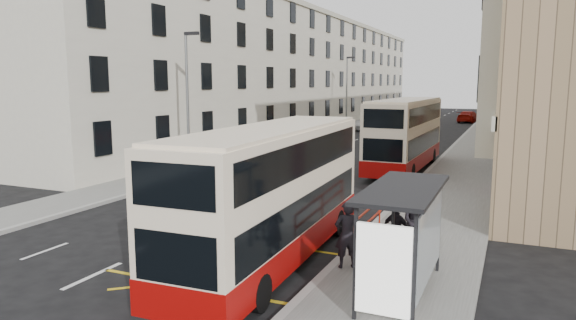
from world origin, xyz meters
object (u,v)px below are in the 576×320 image
at_px(car_dark, 416,114).
at_px(car_red, 469,117).
at_px(pedestrian_mid, 416,221).
at_px(street_lamp_near, 188,96).
at_px(pedestrian_near, 347,235).
at_px(white_van, 367,123).
at_px(street_lamp_far, 347,89).
at_px(double_decker_front, 273,194).
at_px(pedestrian_far, 396,231).
at_px(double_decker_rear, 405,134).
at_px(bus_shelter, 406,220).
at_px(car_silver, 394,118).

bearing_deg(car_dark, car_red, -20.58).
xyz_separation_m(pedestrian_mid, car_dark, (-10.67, 60.85, -0.36)).
height_order(street_lamp_near, pedestrian_near, street_lamp_near).
distance_m(pedestrian_mid, car_dark, 61.78).
distance_m(pedestrian_mid, white_van, 43.30).
bearing_deg(pedestrian_near, street_lamp_far, -103.79).
relative_size(double_decker_front, pedestrian_far, 6.30).
height_order(street_lamp_near, pedestrian_far, street_lamp_near).
bearing_deg(double_decker_rear, pedestrian_near, -82.79).
height_order(bus_shelter, white_van, bus_shelter).
relative_size(street_lamp_far, car_dark, 1.80).
bearing_deg(pedestrian_near, car_red, -119.70).
relative_size(pedestrian_mid, car_red, 0.35).
xyz_separation_m(pedestrian_far, car_dark, (-10.24, 61.74, -0.24)).
bearing_deg(pedestrian_mid, car_dark, 92.13).
bearing_deg(double_decker_rear, street_lamp_near, -144.99).
distance_m(street_lamp_near, double_decker_rear, 13.29).
relative_size(pedestrian_near, pedestrian_mid, 1.03).
height_order(bus_shelter, pedestrian_far, bus_shelter).
bearing_deg(car_red, car_silver, 45.40).
bearing_deg(double_decker_rear, double_decker_front, -89.99).
bearing_deg(car_red, bus_shelter, 102.92).
distance_m(bus_shelter, street_lamp_far, 44.94).
distance_m(pedestrian_far, white_van, 44.03).
height_order(street_lamp_far, pedestrian_far, street_lamp_far).
bearing_deg(double_decker_front, car_red, 87.07).
distance_m(double_decker_front, white_van, 44.68).
distance_m(white_van, car_red, 19.07).
bearing_deg(bus_shelter, pedestrian_mid, 95.72).
height_order(double_decker_rear, white_van, double_decker_rear).
bearing_deg(bus_shelter, double_decker_rear, 101.06).
relative_size(bus_shelter, pedestrian_far, 2.59).
xyz_separation_m(double_decker_rear, pedestrian_mid, (3.46, -15.81, -1.13)).
height_order(pedestrian_near, pedestrian_far, pedestrian_near).
height_order(bus_shelter, car_dark, bus_shelter).
xyz_separation_m(bus_shelter, pedestrian_near, (-1.91, 1.52, -1.02)).
height_order(bus_shelter, double_decker_front, double_decker_front).
xyz_separation_m(street_lamp_far, car_silver, (2.42, 12.96, -3.84)).
relative_size(double_decker_front, car_silver, 2.22).
xyz_separation_m(street_lamp_far, pedestrian_far, (13.88, -39.42, -3.66)).
height_order(bus_shelter, car_silver, bus_shelter).
bearing_deg(street_lamp_far, bus_shelter, -70.88).
bearing_deg(pedestrian_far, car_dark, -63.33).
height_order(street_lamp_near, double_decker_front, street_lamp_near).
bearing_deg(car_silver, car_dark, 102.58).
xyz_separation_m(bus_shelter, street_lamp_far, (-14.69, 42.39, 2.50)).
bearing_deg(double_decker_rear, white_van, 111.02).
distance_m(double_decker_front, car_dark, 63.61).
bearing_deg(street_lamp_near, double_decker_front, -46.11).
bearing_deg(car_dark, pedestrian_near, -80.74).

